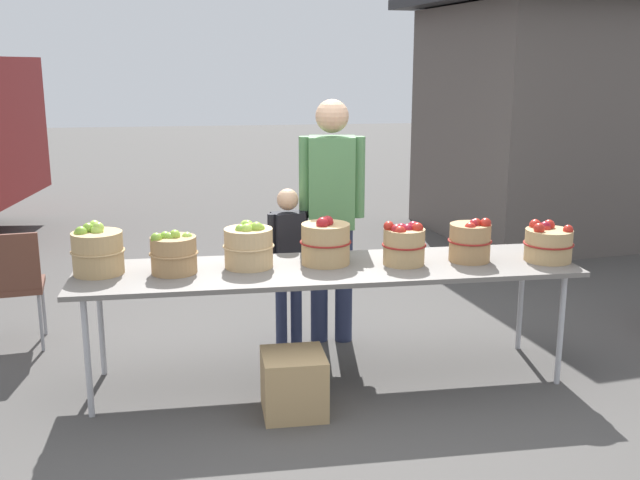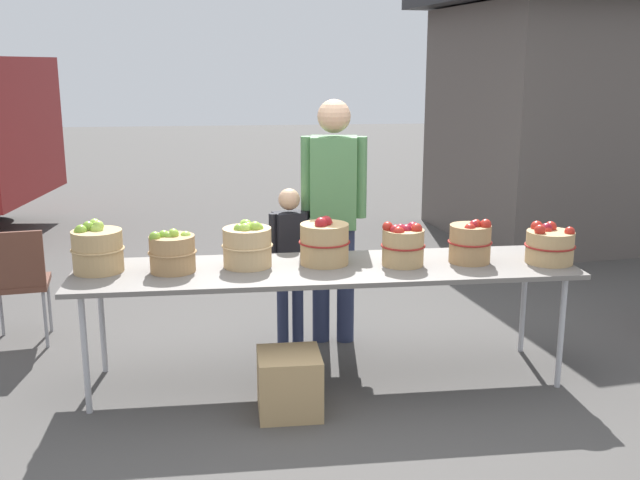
% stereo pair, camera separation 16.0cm
% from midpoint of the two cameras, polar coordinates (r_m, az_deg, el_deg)
% --- Properties ---
extents(ground_plane, '(40.00, 40.00, 0.00)m').
position_cam_midpoint_polar(ground_plane, '(4.87, 1.40, -10.60)').
color(ground_plane, '#474442').
extents(market_table, '(3.10, 0.76, 0.75)m').
position_cam_midpoint_polar(market_table, '(4.63, 1.45, -2.47)').
color(market_table, slate).
rests_on(market_table, ground).
extents(apple_basket_green_0, '(0.32, 0.32, 0.31)m').
position_cam_midpoint_polar(apple_basket_green_0, '(4.66, -15.80, -0.67)').
color(apple_basket_green_0, tan).
rests_on(apple_basket_green_0, market_table).
extents(apple_basket_green_1, '(0.29, 0.29, 0.27)m').
position_cam_midpoint_polar(apple_basket_green_1, '(4.56, -10.30, -0.91)').
color(apple_basket_green_1, '#A87F51').
rests_on(apple_basket_green_1, market_table).
extents(apple_basket_green_2, '(0.32, 0.32, 0.30)m').
position_cam_midpoint_polar(apple_basket_green_2, '(4.61, -4.61, -0.40)').
color(apple_basket_green_2, tan).
rests_on(apple_basket_green_2, market_table).
extents(apple_basket_red_0, '(0.32, 0.32, 0.31)m').
position_cam_midpoint_polar(apple_basket_red_0, '(4.66, 1.29, -0.19)').
color(apple_basket_red_0, tan).
rests_on(apple_basket_red_0, market_table).
extents(apple_basket_red_1, '(0.28, 0.28, 0.28)m').
position_cam_midpoint_polar(apple_basket_red_1, '(4.67, 7.37, -0.35)').
color(apple_basket_red_1, tan).
rests_on(apple_basket_red_1, market_table).
extents(apple_basket_red_2, '(0.28, 0.28, 0.29)m').
position_cam_midpoint_polar(apple_basket_red_2, '(4.81, 12.39, -0.17)').
color(apple_basket_red_2, '#A87F51').
rests_on(apple_basket_red_2, market_table).
extents(apple_basket_red_3, '(0.32, 0.32, 0.26)m').
position_cam_midpoint_polar(apple_basket_red_3, '(4.93, 18.09, -0.36)').
color(apple_basket_red_3, tan).
rests_on(apple_basket_red_3, market_table).
extents(vendor_adult, '(0.46, 0.28, 1.74)m').
position_cam_midpoint_polar(vendor_adult, '(5.23, 1.93, 2.88)').
color(vendor_adult, '#262D4C').
rests_on(vendor_adult, ground).
extents(child_customer, '(0.29, 0.20, 1.14)m').
position_cam_midpoint_polar(child_customer, '(5.22, -1.46, -1.12)').
color(child_customer, '#262D4C').
rests_on(child_customer, ground).
extents(food_kiosk, '(3.84, 3.32, 2.74)m').
position_cam_midpoint_polar(food_kiosk, '(9.23, 20.22, 8.91)').
color(food_kiosk, '#59514C').
rests_on(food_kiosk, ground).
extents(folding_chair, '(0.45, 0.45, 0.86)m').
position_cam_midpoint_polar(folding_chair, '(5.65, -21.45, -2.66)').
color(folding_chair, brown).
rests_on(folding_chair, ground).
extents(produce_crate, '(0.36, 0.36, 0.36)m').
position_cam_midpoint_polar(produce_crate, '(4.37, -1.30, -10.93)').
color(produce_crate, tan).
rests_on(produce_crate, ground).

